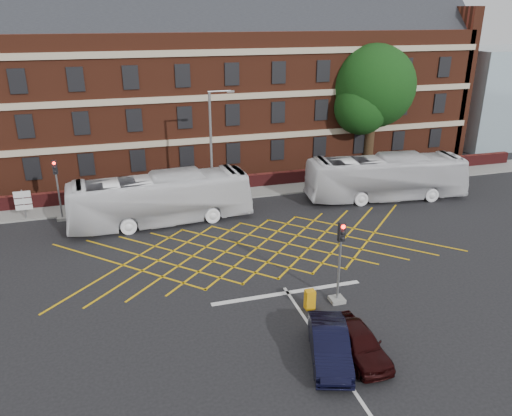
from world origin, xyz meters
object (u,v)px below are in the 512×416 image
object	(u,v)px
deciduous_tree	(373,92)
traffic_light_near	(339,270)
utility_cabinet	(310,300)
traffic_light_far	(59,196)
car_maroon	(359,342)
bus_right	(386,177)
car_navy	(330,345)
street_lamp	(213,169)
bus_left	(161,199)
direction_signs	(23,202)

from	to	relation	value
deciduous_tree	traffic_light_near	bearing A→B (deg)	-121.51
traffic_light_near	utility_cabinet	distance (m)	2.01
traffic_light_far	traffic_light_near	bearing A→B (deg)	-47.52
traffic_light_near	utility_cabinet	xyz separation A→B (m)	(-1.55, -0.20, -1.26)
car_maroon	deciduous_tree	xyz separation A→B (m)	(13.68, 24.84, 6.18)
bus_right	car_navy	bearing A→B (deg)	151.22
traffic_light_near	street_lamp	world-z (taller)	street_lamp
traffic_light_near	street_lamp	xyz separation A→B (m)	(-3.16, 14.64, 1.11)
bus_right	car_navy	xyz separation A→B (m)	(-12.09, -16.56, -1.01)
bus_left	street_lamp	distance (m)	4.65
traffic_light_far	direction_signs	size ratio (longest dim) A/B	1.94
traffic_light_near	traffic_light_far	size ratio (longest dim) A/B	1.00
traffic_light_far	utility_cabinet	distance (m)	19.62
bus_right	deciduous_tree	world-z (taller)	deciduous_tree
car_navy	deciduous_tree	distance (m)	29.56
bus_right	traffic_light_near	bearing A→B (deg)	149.23
car_maroon	traffic_light_near	xyz separation A→B (m)	(0.96, 4.08, 1.10)
direction_signs	deciduous_tree	bearing A→B (deg)	9.90
street_lamp	direction_signs	bearing A→B (deg)	175.35
traffic_light_far	street_lamp	bearing A→B (deg)	-2.32
deciduous_tree	car_navy	bearing A→B (deg)	-121.14
deciduous_tree	utility_cabinet	bearing A→B (deg)	-124.27
car_maroon	street_lamp	bearing A→B (deg)	96.18
deciduous_tree	utility_cabinet	distance (m)	26.14
car_navy	deciduous_tree	bearing A→B (deg)	76.45
street_lamp	utility_cabinet	size ratio (longest dim) A/B	8.45
traffic_light_near	utility_cabinet	world-z (taller)	traffic_light_near
bus_left	bus_right	xyz separation A→B (m)	(17.07, -0.08, -0.00)
deciduous_tree	traffic_light_near	distance (m)	24.87
bus_left	direction_signs	xyz separation A→B (m)	(-9.02, 3.05, -0.33)
deciduous_tree	direction_signs	size ratio (longest dim) A/B	5.02
car_navy	street_lamp	xyz separation A→B (m)	(-0.94, 18.63, 2.17)
car_navy	traffic_light_near	distance (m)	4.69
traffic_light_near	street_lamp	size ratio (longest dim) A/B	0.51
car_maroon	deciduous_tree	world-z (taller)	deciduous_tree
car_maroon	deciduous_tree	distance (m)	29.02
utility_cabinet	car_navy	bearing A→B (deg)	-100.04
bus_left	car_navy	size ratio (longest dim) A/B	2.89
traffic_light_far	utility_cabinet	world-z (taller)	traffic_light_far
street_lamp	car_maroon	bearing A→B (deg)	-83.29
traffic_light_far	utility_cabinet	bearing A→B (deg)	-51.28
car_maroon	utility_cabinet	bearing A→B (deg)	98.19
car_maroon	bus_right	bearing A→B (deg)	56.45
bus_left	utility_cabinet	size ratio (longest dim) A/B	12.27
bus_left	car_maroon	distance (m)	17.89
street_lamp	direction_signs	distance (m)	13.18
direction_signs	traffic_light_near	bearing A→B (deg)	-44.08
traffic_light_far	car_maroon	bearing A→B (deg)	-56.16
bus_right	car_maroon	bearing A→B (deg)	154.32
bus_left	car_maroon	size ratio (longest dim) A/B	3.15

